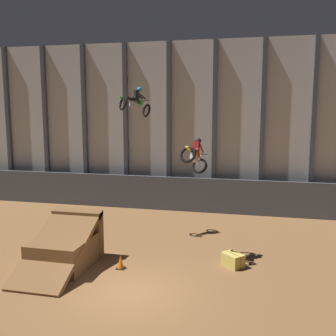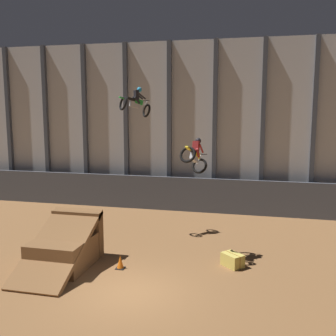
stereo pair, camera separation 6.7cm
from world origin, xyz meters
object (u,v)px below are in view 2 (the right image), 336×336
traffic_cone_near_ramp (120,262)px  hay_bale_trackside (233,260)px  rider_bike_right_air (195,156)px  rider_bike_left_air (136,103)px  dirt_ramp (66,247)px

traffic_cone_near_ramp → hay_bale_trackside: (4.58, 1.32, -0.00)m
rider_bike_right_air → rider_bike_left_air: bearing=156.1°
traffic_cone_near_ramp → dirt_ramp: bearing=-178.0°
traffic_cone_near_ramp → hay_bale_trackside: bearing=16.1°
rider_bike_right_air → hay_bale_trackside: 4.76m
hay_bale_trackside → dirt_ramp: bearing=-168.6°
dirt_ramp → rider_bike_right_air: 6.81m
rider_bike_left_air → traffic_cone_near_ramp: bearing=-34.6°
rider_bike_left_air → dirt_ramp: bearing=-61.7°
rider_bike_right_air → hay_bale_trackside: size_ratio=1.69×
dirt_ramp → hay_bale_trackside: dirt_ramp is taller
rider_bike_left_air → rider_bike_right_air: bearing=6.9°
dirt_ramp → rider_bike_right_air: (5.20, 2.09, 3.87)m
dirt_ramp → rider_bike_left_air: bearing=72.5°
rider_bike_right_air → hay_bale_trackside: rider_bike_right_air is taller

